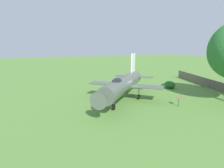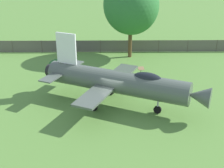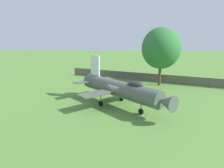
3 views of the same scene
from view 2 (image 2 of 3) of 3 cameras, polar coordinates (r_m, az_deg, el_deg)
ground_plane at (r=24.61m, az=0.72°, el=-3.91°), size 200.00×200.00×0.00m
display_jet at (r=23.59m, az=1.61°, el=0.35°), size 11.39×11.38×5.48m
shade_tree at (r=34.67m, az=3.60°, el=14.58°), size 6.78×6.08×9.23m
perimeter_fence at (r=37.54m, az=0.56°, el=7.23°), size 11.32×30.54×1.51m
shrub_near_fence at (r=32.31m, az=-10.32°, el=3.64°), size 1.53×1.82×1.11m
info_plaque at (r=29.59m, az=5.48°, el=2.67°), size 0.46×0.64×1.14m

